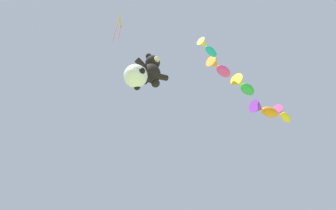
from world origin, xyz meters
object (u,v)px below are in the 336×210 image
teddy_bear_kite (152,70)px  fish_kite_magenta (219,67)px  soccer_ball_kite (136,76)px  diamond_kite (119,23)px  fish_kite_goldfin (283,114)px  fish_kite_teal (207,48)px  fish_kite_emerald (243,86)px  fish_kite_tangerine (264,110)px

teddy_bear_kite → fish_kite_magenta: bearing=-5.8°
fish_kite_magenta → soccer_ball_kite: bearing=176.8°
fish_kite_magenta → diamond_kite: size_ratio=0.74×
fish_kite_magenta → fish_kite_goldfin: bearing=-3.5°
teddy_bear_kite → fish_kite_magenta: fish_kite_magenta is taller
soccer_ball_kite → teddy_bear_kite: bearing=11.3°
soccer_ball_kite → fish_kite_teal: (4.00, -0.85, 4.64)m
fish_kite_magenta → diamond_kite: diamond_kite is taller
fish_kite_magenta → fish_kite_emerald: bearing=-5.7°
teddy_bear_kite → fish_kite_tangerine: size_ratio=0.78×
diamond_kite → soccer_ball_kite: bearing=-66.7°
soccer_ball_kite → fish_kite_teal: fish_kite_teal is taller
fish_kite_emerald → diamond_kite: (-8.55, 2.10, 1.11)m
fish_kite_teal → fish_kite_goldfin: 8.57m
fish_kite_tangerine → teddy_bear_kite: bearing=177.0°
fish_kite_emerald → fish_kite_tangerine: fish_kite_emerald is taller
fish_kite_magenta → diamond_kite: 6.68m
teddy_bear_kite → diamond_kite: 4.62m
soccer_ball_kite → fish_kite_emerald: size_ratio=0.51×
fish_kite_emerald → fish_kite_magenta: bearing=174.3°
soccer_ball_kite → diamond_kite: (-0.67, 1.56, 5.33)m
fish_kite_magenta → fish_kite_tangerine: (4.68, -0.01, -1.09)m
soccer_ball_kite → fish_kite_tangerine: (10.38, -0.33, 3.55)m
fish_kite_teal → soccer_ball_kite: bearing=168.0°
fish_kite_magenta → fish_kite_emerald: fish_kite_magenta is taller
soccer_ball_kite → fish_kite_emerald: 8.95m
fish_kite_goldfin → soccer_ball_kite: bearing=176.7°
soccer_ball_kite → fish_kite_teal: bearing=-12.0°
fish_kite_emerald → fish_kite_goldfin: (4.68, -0.20, -0.20)m
fish_kite_teal → diamond_kite: size_ratio=0.61×
teddy_bear_kite → fish_kite_teal: (3.13, -1.02, 3.44)m
fish_kite_magenta → fish_kite_emerald: 2.23m
fish_kite_teal → fish_kite_tangerine: (6.38, 0.52, -1.09)m
soccer_ball_kite → fish_kite_tangerine: 10.97m
fish_kite_emerald → diamond_kite: 8.87m
fish_kite_emerald → diamond_kite: bearing=166.2°
fish_kite_teal → fish_kite_tangerine: fish_kite_teal is taller
fish_kite_emerald → teddy_bear_kite: bearing=174.2°
teddy_bear_kite → soccer_ball_kite: size_ratio=1.77×
fish_kite_goldfin → diamond_kite: 13.48m
teddy_bear_kite → fish_kite_teal: fish_kite_teal is taller
fish_kite_magenta → fish_kite_tangerine: 4.81m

